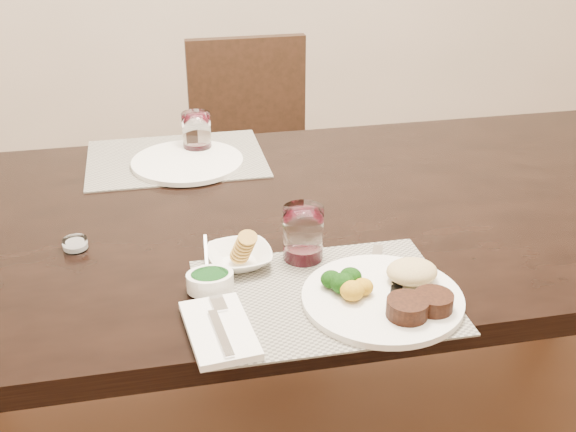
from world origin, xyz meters
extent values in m
cube|color=black|center=(0.00, 0.00, 0.72)|extent=(2.00, 1.00, 0.05)
cube|color=black|center=(0.92, 0.42, 0.35)|extent=(0.08, 0.08, 0.70)
cube|color=black|center=(0.00, 0.85, 0.43)|extent=(0.42, 0.42, 0.04)
cube|color=black|center=(-0.18, 0.67, 0.21)|extent=(0.04, 0.04, 0.41)
cube|color=black|center=(0.18, 0.67, 0.21)|extent=(0.04, 0.04, 0.41)
cube|color=black|center=(-0.18, 1.03, 0.21)|extent=(0.04, 0.04, 0.41)
cube|color=black|center=(0.18, 1.03, 0.21)|extent=(0.04, 0.04, 0.41)
cube|color=black|center=(0.00, 1.04, 0.68)|extent=(0.42, 0.04, 0.45)
cube|color=gray|center=(-0.07, -0.36, 0.75)|extent=(0.46, 0.34, 0.00)
cube|color=gray|center=(-0.29, 0.35, 0.75)|extent=(0.46, 0.34, 0.00)
cylinder|color=white|center=(0.02, -0.40, 0.76)|extent=(0.29, 0.29, 0.01)
cylinder|color=black|center=(0.05, -0.47, 0.78)|extent=(0.07, 0.07, 0.03)
cylinder|color=black|center=(0.10, -0.46, 0.78)|extent=(0.07, 0.07, 0.03)
ellipsoid|color=tan|center=(0.09, -0.36, 0.79)|extent=(0.10, 0.08, 0.04)
ellipsoid|color=#123E0B|center=(-0.04, -0.37, 0.79)|extent=(0.05, 0.05, 0.04)
ellipsoid|color=#B98F17|center=(-0.03, -0.40, 0.78)|extent=(0.04, 0.04, 0.04)
cube|color=white|center=(-0.27, -0.44, 0.76)|extent=(0.12, 0.20, 0.01)
cube|color=white|center=(-0.27, -0.46, 0.77)|extent=(0.03, 0.13, 0.01)
cube|color=white|center=(-0.27, -0.37, 0.77)|extent=(0.03, 0.05, 0.00)
cube|color=white|center=(0.05, -0.27, 0.76)|extent=(0.08, 0.14, 0.00)
cube|color=black|center=(0.05, -0.40, 0.76)|extent=(0.06, 0.11, 0.01)
imported|color=white|center=(-0.21, -0.22, 0.77)|extent=(0.13, 0.13, 0.03)
cylinder|color=olive|center=(-0.21, -0.22, 0.79)|extent=(0.04, 0.05, 0.04)
cylinder|color=white|center=(-0.27, -0.30, 0.77)|extent=(0.09, 0.09, 0.03)
cylinder|color=#0C3510|center=(-0.27, -0.30, 0.78)|extent=(0.07, 0.07, 0.01)
cube|color=white|center=(-0.27, -0.24, 0.80)|extent=(0.01, 0.06, 0.04)
cylinder|color=silver|center=(-0.08, -0.22, 0.81)|extent=(0.08, 0.08, 0.11)
cylinder|color=#35040D|center=(-0.08, -0.22, 0.77)|extent=(0.07, 0.07, 0.03)
cylinder|color=white|center=(-0.27, 0.30, 0.76)|extent=(0.29, 0.29, 0.01)
cylinder|color=silver|center=(-0.23, 0.39, 0.81)|extent=(0.08, 0.08, 0.11)
cylinder|color=#35040D|center=(-0.23, 0.39, 0.77)|extent=(0.06, 0.06, 0.03)
cylinder|color=silver|center=(-0.53, -0.09, 0.76)|extent=(0.05, 0.05, 0.02)
cylinder|color=white|center=(-0.53, -0.09, 0.76)|extent=(0.04, 0.04, 0.01)
camera|label=1|loc=(-0.36, -1.43, 1.49)|focal=45.00mm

